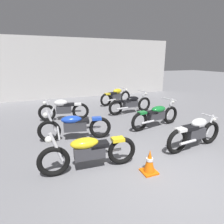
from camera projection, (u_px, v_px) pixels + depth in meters
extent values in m
plane|color=gray|center=(174.00, 180.00, 3.81)|extent=(60.00, 60.00, 0.00)
cube|color=#BCBAB7|center=(76.00, 68.00, 11.66)|extent=(13.00, 0.24, 3.60)
torus|color=black|center=(54.00, 162.00, 3.87)|extent=(0.68, 0.15, 0.67)
torus|color=black|center=(122.00, 151.00, 4.32)|extent=(0.68, 0.15, 0.67)
cylinder|color=silver|center=(57.00, 147.00, 3.81)|extent=(0.28, 0.09, 0.66)
cube|color=#38383D|center=(89.00, 152.00, 4.07)|extent=(0.67, 0.28, 0.28)
ellipsoid|color=yellow|center=(84.00, 143.00, 3.98)|extent=(0.62, 0.36, 0.22)
cube|color=black|center=(99.00, 144.00, 4.10)|extent=(0.41, 0.26, 0.10)
cube|color=yellow|center=(118.00, 139.00, 4.21)|extent=(0.29, 0.22, 0.08)
cylinder|color=silver|center=(58.00, 133.00, 3.74)|extent=(0.08, 0.68, 0.04)
sphere|color=white|center=(48.00, 140.00, 3.71)|extent=(0.14, 0.14, 0.14)
cylinder|color=silver|center=(110.00, 151.00, 4.37)|extent=(0.55, 0.10, 0.07)
torus|color=black|center=(49.00, 131.00, 5.49)|extent=(0.68, 0.23, 0.67)
torus|color=black|center=(100.00, 128.00, 5.78)|extent=(0.68, 0.23, 0.67)
cylinder|color=silver|center=(51.00, 121.00, 5.42)|extent=(0.28, 0.12, 0.66)
cube|color=#38383D|center=(75.00, 126.00, 5.61)|extent=(0.69, 0.36, 0.28)
ellipsoid|color=blue|center=(71.00, 119.00, 5.53)|extent=(0.65, 0.42, 0.22)
cube|color=black|center=(82.00, 121.00, 5.61)|extent=(0.44, 0.31, 0.10)
cube|color=blue|center=(97.00, 119.00, 5.68)|extent=(0.31, 0.25, 0.08)
cylinder|color=silver|center=(52.00, 110.00, 5.35)|extent=(0.16, 0.68, 0.04)
sphere|color=white|center=(45.00, 115.00, 5.35)|extent=(0.14, 0.14, 0.14)
cylinder|color=silver|center=(92.00, 127.00, 5.86)|extent=(0.55, 0.17, 0.07)
torus|color=black|center=(47.00, 113.00, 7.36)|extent=(0.68, 0.24, 0.67)
torus|color=black|center=(81.00, 111.00, 7.59)|extent=(0.68, 0.24, 0.67)
cylinder|color=silver|center=(48.00, 106.00, 7.30)|extent=(0.25, 0.12, 0.56)
cube|color=#38383D|center=(64.00, 110.00, 7.45)|extent=(0.61, 0.35, 0.28)
ellipsoid|color=white|center=(61.00, 103.00, 7.35)|extent=(0.57, 0.38, 0.26)
cube|color=black|center=(69.00, 104.00, 7.43)|extent=(0.44, 0.31, 0.10)
cube|color=white|center=(78.00, 104.00, 7.49)|extent=(0.31, 0.25, 0.08)
cylinder|color=silver|center=(49.00, 100.00, 7.24)|extent=(0.13, 0.48, 0.04)
sphere|color=white|center=(44.00, 103.00, 7.24)|extent=(0.14, 0.14, 0.14)
cylinder|color=silver|center=(74.00, 111.00, 7.67)|extent=(0.55, 0.18, 0.07)
torus|color=black|center=(210.00, 133.00, 5.39)|extent=(0.68, 0.18, 0.67)
torus|color=black|center=(177.00, 141.00, 4.81)|extent=(0.68, 0.18, 0.67)
cylinder|color=silver|center=(210.00, 124.00, 5.29)|extent=(0.25, 0.09, 0.56)
cube|color=#38383D|center=(195.00, 133.00, 5.08)|extent=(0.59, 0.30, 0.28)
ellipsoid|color=white|center=(199.00, 123.00, 5.04)|extent=(0.55, 0.33, 0.26)
cube|color=black|center=(190.00, 128.00, 4.92)|extent=(0.42, 0.28, 0.10)
cube|color=white|center=(181.00, 130.00, 4.78)|extent=(0.30, 0.23, 0.08)
cylinder|color=silver|center=(210.00, 116.00, 5.19)|extent=(0.08, 0.48, 0.04)
sphere|color=white|center=(214.00, 119.00, 5.31)|extent=(0.14, 0.14, 0.14)
cylinder|color=silver|center=(188.00, 142.00, 4.82)|extent=(0.55, 0.12, 0.07)
torus|color=black|center=(170.00, 115.00, 7.08)|extent=(0.68, 0.22, 0.67)
torus|color=black|center=(139.00, 122.00, 6.32)|extent=(0.68, 0.22, 0.67)
cylinder|color=silver|center=(170.00, 107.00, 6.96)|extent=(0.28, 0.12, 0.66)
cube|color=#38383D|center=(156.00, 115.00, 6.68)|extent=(0.69, 0.35, 0.28)
ellipsoid|color=#197F33|center=(158.00, 109.00, 6.67)|extent=(0.65, 0.42, 0.22)
cube|color=black|center=(152.00, 113.00, 6.53)|extent=(0.44, 0.30, 0.10)
cube|color=#197F33|center=(142.00, 113.00, 6.29)|extent=(0.31, 0.24, 0.08)
cylinder|color=silver|center=(169.00, 99.00, 6.84)|extent=(0.15, 0.68, 0.04)
sphere|color=white|center=(173.00, 102.00, 6.98)|extent=(0.14, 0.14, 0.14)
cylinder|color=silver|center=(148.00, 122.00, 6.35)|extent=(0.55, 0.16, 0.07)
torus|color=black|center=(144.00, 104.00, 8.76)|extent=(0.68, 0.17, 0.67)
torus|color=black|center=(116.00, 108.00, 8.11)|extent=(0.68, 0.17, 0.67)
cylinder|color=silver|center=(143.00, 98.00, 8.64)|extent=(0.28, 0.09, 0.66)
cube|color=#38383D|center=(131.00, 104.00, 8.41)|extent=(0.68, 0.30, 0.28)
ellipsoid|color=black|center=(133.00, 99.00, 8.39)|extent=(0.63, 0.37, 0.22)
cube|color=black|center=(126.00, 101.00, 8.27)|extent=(0.42, 0.27, 0.10)
cube|color=black|center=(118.00, 101.00, 8.07)|extent=(0.30, 0.22, 0.08)
cylinder|color=silver|center=(142.00, 91.00, 8.53)|extent=(0.10, 0.68, 0.04)
sphere|color=white|center=(146.00, 94.00, 8.65)|extent=(0.14, 0.14, 0.14)
cylinder|color=silver|center=(122.00, 108.00, 8.11)|extent=(0.55, 0.12, 0.07)
torus|color=black|center=(125.00, 97.00, 10.44)|extent=(0.68, 0.27, 0.67)
torus|color=black|center=(106.00, 100.00, 9.70)|extent=(0.68, 0.27, 0.67)
cylinder|color=silver|center=(124.00, 92.00, 10.32)|extent=(0.25, 0.13, 0.56)
cube|color=#38383D|center=(116.00, 96.00, 10.04)|extent=(0.61, 0.38, 0.28)
ellipsoid|color=yellow|center=(117.00, 91.00, 10.02)|extent=(0.57, 0.40, 0.26)
cube|color=black|center=(113.00, 93.00, 9.86)|extent=(0.45, 0.33, 0.10)
cube|color=yellow|center=(107.00, 94.00, 9.67)|extent=(0.32, 0.26, 0.08)
cylinder|color=silver|center=(123.00, 88.00, 10.22)|extent=(0.16, 0.47, 0.04)
sphere|color=white|center=(126.00, 90.00, 10.37)|extent=(0.14, 0.14, 0.14)
cylinder|color=silver|center=(111.00, 100.00, 9.75)|extent=(0.55, 0.21, 0.07)
cube|color=orange|center=(149.00, 172.00, 4.07)|extent=(0.32, 0.32, 0.04)
cone|color=orange|center=(150.00, 160.00, 4.00)|extent=(0.24, 0.24, 0.50)
cylinder|color=white|center=(150.00, 159.00, 3.99)|extent=(0.15, 0.15, 0.06)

